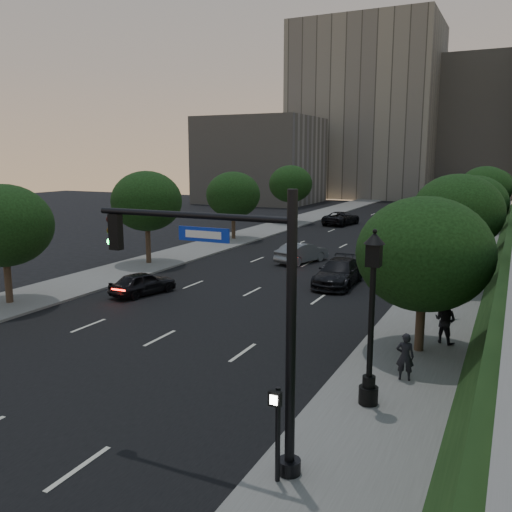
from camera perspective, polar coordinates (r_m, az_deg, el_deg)
The scene contains 27 objects.
ground at distance 20.30m, azimuth -18.53°, elevation -12.43°, with size 160.00×160.00×0.00m, color black.
road_surface at distance 45.86m, azimuth 8.45°, elevation 0.68°, with size 16.00×140.00×0.02m, color black.
sidewalk_right at distance 43.97m, azimuth 21.30°, elevation -0.26°, with size 4.50×140.00×0.15m, color slate.
sidewalk_left at distance 49.81m, azimuth -2.87°, elevation 1.63°, with size 4.50×140.00×0.15m, color slate.
office_block_left at distance 109.01m, azimuth 11.53°, elevation 14.62°, with size 26.00×20.00×32.00m, color gray.
office_block_mid at distance 115.55m, azimuth 22.63°, elevation 12.30°, with size 22.00×18.00×26.00m, color gray.
office_block_filler at distance 92.04m, azimuth 0.45°, elevation 10.02°, with size 18.00×16.00×14.00m, color gray.
tree_right_a at distance 21.73m, azimuth 17.28°, elevation 0.21°, with size 5.20×5.20×6.24m.
tree_right_b at distance 33.49m, azimuth 20.45°, elevation 4.33°, with size 5.20×5.20×6.74m.
tree_right_c at distance 46.44m, azimuth 21.99°, elevation 5.15°, with size 5.20×5.20×6.24m.
tree_right_d at distance 60.36m, azimuth 22.98°, elevation 6.60°, with size 5.20×5.20×6.74m.
tree_right_e at distance 75.35m, azimuth 23.58°, elevation 6.79°, with size 5.20×5.20×6.24m.
tree_left_a at distance 30.67m, azimuth -25.05°, elevation 2.92°, with size 5.00×5.00×6.34m.
tree_left_b at distance 39.28m, azimuth -11.44°, elevation 5.68°, with size 5.00×5.00×6.71m.
tree_left_c at distance 50.25m, azimuth -2.41°, elevation 6.45°, with size 5.00×5.00×6.34m.
tree_left_d at distance 62.90m, azimuth 3.66°, elevation 7.58°, with size 5.00×5.00×6.71m.
traffic_signal_mast at distance 13.06m, azimuth -0.78°, elevation -7.54°, with size 5.68×0.56×7.00m.
street_lamp at distance 16.86m, azimuth 12.02°, elevation -7.29°, with size 0.64×0.64×5.62m.
pedestrian_signal at distance 13.12m, azimuth 2.22°, elevation -17.48°, with size 0.30×0.33×2.50m.
sedan_near_left at distance 31.20m, azimuth -11.81°, elevation -2.81°, with size 1.58×3.92×1.34m, color black.
sedan_mid_left at distance 39.82m, azimuth 4.85°, elevation 0.35°, with size 1.59×4.55×1.50m, color slate.
sedan_far_left at distance 62.43m, azimuth 8.98°, elevation 3.95°, with size 2.55×5.54×1.54m, color black.
sedan_near_right at distance 33.11m, azimuth 8.69°, elevation -1.74°, with size 2.19×5.39×1.56m, color black.
sedan_far_right at distance 51.14m, azimuth 17.04°, elevation 2.06°, with size 1.53×3.81×1.30m, color slate.
pedestrian_a at distance 19.46m, azimuth 15.42°, elevation -10.16°, with size 0.61×0.40×1.66m, color black.
pedestrian_b at distance 23.59m, azimuth 19.30°, elevation -6.42°, with size 0.92×0.72×1.90m, color black.
pedestrian_c at distance 27.14m, azimuth 19.45°, elevation -4.29°, with size 1.09×0.45×1.86m, color black.
Camera 1 is at (13.36, -13.19, 7.71)m, focal length 38.00 mm.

